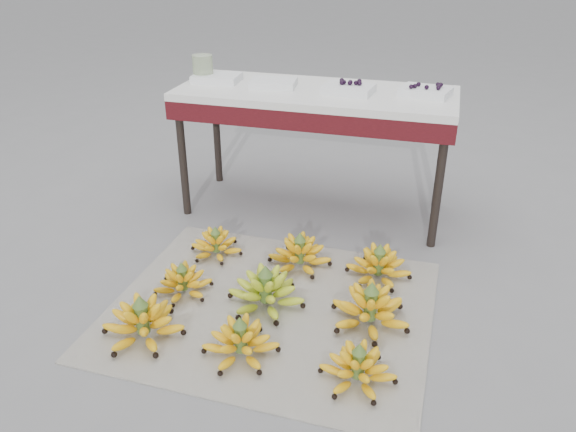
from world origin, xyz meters
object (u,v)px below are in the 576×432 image
(tray_far_left, at_px, (217,78))
(tray_far_right, at_px, (425,91))
(bunch_mid_center, at_px, (266,292))
(tray_right, at_px, (348,88))
(newspaper_mat, at_px, (271,308))
(tray_left, at_px, (273,83))
(bunch_front_right, at_px, (358,368))
(bunch_back_center, at_px, (300,254))
(bunch_front_center, at_px, (241,342))
(bunch_mid_right, at_px, (370,309))
(bunch_back_right, at_px, (379,266))
(bunch_back_left, at_px, (216,245))
(bunch_mid_left, at_px, (183,282))
(vendor_table, at_px, (315,105))
(bunch_front_left, at_px, (143,323))
(glass_jar, at_px, (203,68))

(tray_far_left, xyz_separation_m, tray_far_right, (1.05, 0.02, 0.00))
(bunch_mid_center, bearing_deg, tray_right, 97.44)
(newspaper_mat, height_order, bunch_mid_center, bunch_mid_center)
(tray_left, relative_size, tray_far_right, 0.93)
(bunch_front_right, xyz_separation_m, bunch_back_center, (-0.37, 0.64, 0.00))
(bunch_front_right, distance_m, tray_far_left, 1.69)
(bunch_front_center, distance_m, tray_right, 1.35)
(bunch_mid_right, height_order, bunch_back_right, bunch_mid_right)
(bunch_mid_center, bearing_deg, bunch_front_center, -72.79)
(bunch_front_center, distance_m, bunch_back_left, 0.71)
(bunch_front_right, bearing_deg, bunch_back_right, 96.01)
(bunch_back_center, xyz_separation_m, tray_far_right, (0.44, 0.62, 0.61))
(bunch_back_right, bearing_deg, bunch_mid_right, -88.33)
(bunch_mid_left, bearing_deg, bunch_mid_center, -15.31)
(bunch_back_center, distance_m, vendor_table, 0.78)
(bunch_front_left, height_order, vendor_table, vendor_table)
(glass_jar, bearing_deg, bunch_front_left, -78.63)
(vendor_table, xyz_separation_m, tray_left, (-0.22, 0.00, 0.09))
(bunch_back_right, distance_m, tray_far_left, 1.28)
(bunch_mid_center, xyz_separation_m, bunch_mid_right, (0.42, -0.00, -0.00))
(vendor_table, bearing_deg, bunch_back_left, -118.49)
(newspaper_mat, bearing_deg, bunch_mid_right, 1.04)
(bunch_front_right, relative_size, vendor_table, 0.20)
(bunch_mid_right, distance_m, tray_far_left, 1.47)
(bunch_mid_left, bearing_deg, bunch_back_center, 22.33)
(bunch_mid_center, distance_m, tray_right, 1.09)
(bunch_back_right, bearing_deg, tray_left, 137.79)
(bunch_front_center, bearing_deg, bunch_mid_center, 89.91)
(newspaper_mat, bearing_deg, vendor_table, 92.98)
(newspaper_mat, distance_m, vendor_table, 1.08)
(newspaper_mat, distance_m, bunch_mid_center, 0.07)
(bunch_mid_right, distance_m, tray_right, 1.11)
(bunch_back_center, xyz_separation_m, glass_jar, (-0.68, 0.60, 0.65))
(bunch_back_left, bearing_deg, bunch_front_left, -92.81)
(bunch_mid_left, xyz_separation_m, bunch_back_left, (0.01, 0.32, -0.00))
(bunch_mid_right, distance_m, glass_jar, 1.54)
(bunch_mid_center, height_order, bunch_mid_right, same)
(bunch_mid_left, distance_m, bunch_back_center, 0.53)
(bunch_back_center, bearing_deg, bunch_front_center, -100.19)
(bunch_front_center, bearing_deg, bunch_front_right, -2.92)
(newspaper_mat, distance_m, bunch_front_left, 0.50)
(bunch_mid_left, relative_size, tray_right, 1.18)
(bunch_front_center, distance_m, bunch_front_right, 0.42)
(bunch_back_right, height_order, glass_jar, glass_jar)
(newspaper_mat, xyz_separation_m, bunch_front_right, (0.40, -0.31, 0.06))
(bunch_back_right, xyz_separation_m, vendor_table, (-0.43, 0.58, 0.52))
(bunch_mid_left, height_order, bunch_mid_right, bunch_mid_right)
(newspaper_mat, bearing_deg, bunch_front_center, -93.89)
(glass_jar, bearing_deg, bunch_mid_left, -74.07)
(bunch_front_center, xyz_separation_m, vendor_table, (-0.03, 1.21, 0.52))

